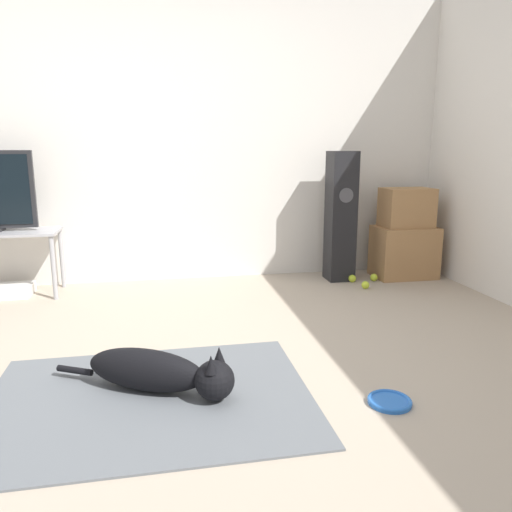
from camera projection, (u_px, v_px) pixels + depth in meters
The scene contains 12 objects.
ground_plane at pixel (166, 383), 2.52m from camera, with size 12.00×12.00×0.00m, color #B2A38E.
wall_back at pixel (155, 134), 4.26m from camera, with size 8.00×0.06×2.55m.
area_rug at pixel (151, 398), 2.35m from camera, with size 1.51×1.13×0.01m.
dog at pixel (162, 372), 2.39m from camera, with size 0.86×0.51×0.24m.
frisbee at pixel (390, 401), 2.31m from camera, with size 0.20×0.20×0.03m.
cardboard_box_lower at pixel (404, 252), 4.56m from camera, with size 0.54×0.37×0.46m.
cardboard_box_upper at pixel (407, 208), 4.48m from camera, with size 0.44×0.30×0.35m.
floor_speaker at pixel (341, 217), 4.40m from camera, with size 0.23×0.23×1.14m.
tennis_ball_by_boxes at pixel (374, 277), 4.44m from camera, with size 0.07×0.07×0.07m.
tennis_ball_near_speaker at pixel (353, 279), 4.40m from camera, with size 0.07×0.07×0.07m.
tennis_ball_loose_on_carpet at pixel (366, 285), 4.20m from camera, with size 0.07×0.07×0.07m.
game_console at pixel (13, 290), 4.01m from camera, with size 0.30×0.30×0.08m.
Camera 1 is at (-0.00, -2.37, 1.16)m, focal length 35.00 mm.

